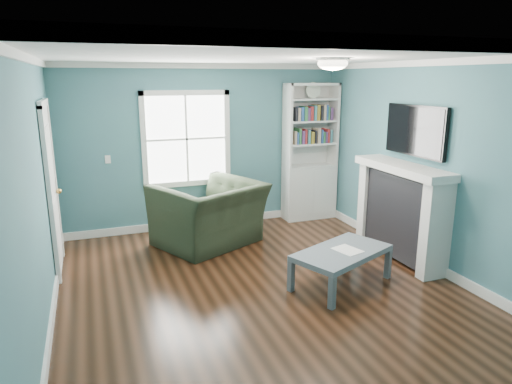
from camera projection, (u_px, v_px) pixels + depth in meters
name	position (u px, v px, depth m)	size (l,w,h in m)	color
floor	(260.00, 287.00, 5.34)	(5.00, 5.00, 0.00)	black
room_walls	(261.00, 154.00, 4.95)	(5.00, 5.00, 5.00)	#3E6876
trim	(261.00, 185.00, 5.04)	(4.50, 5.00, 2.60)	white
window	(187.00, 139.00, 7.15)	(1.40, 0.06, 1.50)	white
bookshelf	(309.00, 166.00, 7.80)	(0.90, 0.35, 2.31)	silver
fireplace	(401.00, 213.00, 6.06)	(0.44, 1.58, 1.30)	black
tv	(415.00, 131.00, 5.84)	(0.06, 1.10, 0.65)	black
door	(52.00, 187.00, 5.61)	(0.12, 0.98, 2.17)	silver
ceiling_fixture	(333.00, 63.00, 5.11)	(0.38, 0.38, 0.15)	white
light_switch	(108.00, 159.00, 6.80)	(0.08, 0.01, 0.12)	white
recliner	(209.00, 204.00, 6.58)	(1.40, 0.91, 1.22)	black
coffee_table	(342.00, 255.00, 5.33)	(1.34, 1.06, 0.43)	#505860
paper_sheet	(347.00, 250.00, 5.32)	(0.25, 0.32, 0.00)	white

